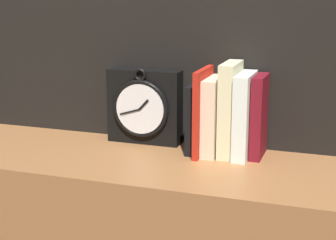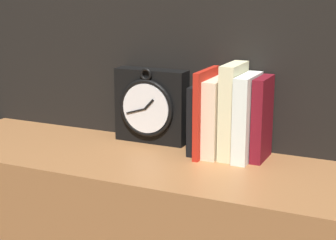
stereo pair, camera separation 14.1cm
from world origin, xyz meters
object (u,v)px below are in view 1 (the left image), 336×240
(book_slot5_maroon, at_px, (259,116))
(clock, at_px, (144,107))
(book_slot1_red, at_px, (203,112))
(book_slot0_black, at_px, (196,118))
(book_slot3_cream, at_px, (230,109))
(book_slot4_white, at_px, (245,116))
(book_slot2_cream, at_px, (214,116))

(book_slot5_maroon, bearing_deg, clock, 176.23)
(clock, height_order, book_slot1_red, book_slot1_red)
(book_slot0_black, xyz_separation_m, book_slot1_red, (0.02, -0.01, 0.02))
(book_slot3_cream, bearing_deg, book_slot4_white, -7.30)
(clock, relative_size, book_slot5_maroon, 1.01)
(clock, bearing_deg, book_slot1_red, -12.91)
(clock, relative_size, book_slot4_white, 0.99)
(clock, height_order, book_slot0_black, clock)
(book_slot2_cream, bearing_deg, book_slot4_white, -1.54)
(book_slot4_white, height_order, book_slot5_maroon, book_slot4_white)
(book_slot0_black, relative_size, book_slot2_cream, 0.90)
(book_slot5_maroon, bearing_deg, book_slot2_cream, -174.39)
(book_slot2_cream, xyz_separation_m, book_slot4_white, (0.08, -0.00, 0.01))
(book_slot3_cream, relative_size, book_slot4_white, 1.11)
(book_slot0_black, relative_size, book_slot3_cream, 0.75)
(clock, bearing_deg, book_slot5_maroon, -3.77)
(book_slot2_cream, distance_m, book_slot3_cream, 0.05)
(book_slot1_red, relative_size, book_slot4_white, 1.03)
(book_slot0_black, bearing_deg, book_slot5_maroon, 2.20)
(clock, relative_size, book_slot3_cream, 0.89)
(book_slot0_black, height_order, book_slot1_red, book_slot1_red)
(book_slot2_cream, bearing_deg, book_slot5_maroon, 5.61)
(book_slot0_black, relative_size, book_slot5_maroon, 0.85)
(clock, xyz_separation_m, book_slot4_white, (0.30, -0.04, 0.01))
(book_slot1_red, bearing_deg, book_slot4_white, 3.41)
(clock, relative_size, book_slot2_cream, 1.07)
(book_slot4_white, xyz_separation_m, book_slot5_maroon, (0.04, 0.01, -0.00))
(book_slot0_black, distance_m, book_slot4_white, 0.13)
(book_slot1_red, distance_m, book_slot4_white, 0.11)
(book_slot4_white, bearing_deg, book_slot3_cream, 172.70)
(book_slot2_cream, bearing_deg, clock, 171.01)
(clock, height_order, book_slot2_cream, clock)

